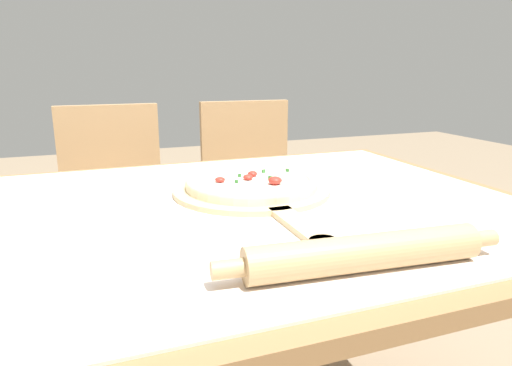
% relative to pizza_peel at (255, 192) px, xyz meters
% --- Properties ---
extents(dining_table, '(1.26, 1.00, 0.75)m').
position_rel_pizza_peel_xyz_m(dining_table, '(-0.04, -0.06, -0.12)').
color(dining_table, olive).
rests_on(dining_table, ground_plane).
extents(towel_cloth, '(1.18, 0.92, 0.00)m').
position_rel_pizza_peel_xyz_m(towel_cloth, '(-0.04, -0.06, -0.01)').
color(towel_cloth, silver).
rests_on(towel_cloth, dining_table).
extents(pizza_peel, '(0.37, 0.56, 0.01)m').
position_rel_pizza_peel_xyz_m(pizza_peel, '(0.00, 0.00, 0.00)').
color(pizza_peel, '#D6B784').
rests_on(pizza_peel, towel_cloth).
extents(pizza, '(0.30, 0.30, 0.04)m').
position_rel_pizza_peel_xyz_m(pizza, '(0.00, 0.02, 0.02)').
color(pizza, beige).
rests_on(pizza, pizza_peel).
extents(rolling_pin, '(0.45, 0.08, 0.05)m').
position_rel_pizza_peel_xyz_m(rolling_pin, '(0.01, -0.43, 0.02)').
color(rolling_pin, tan).
rests_on(rolling_pin, towel_cloth).
extents(chair_left, '(0.40, 0.40, 0.90)m').
position_rel_pizza_peel_xyz_m(chair_left, '(-0.27, 0.80, -0.24)').
color(chair_left, tan).
rests_on(chair_left, ground_plane).
extents(chair_right, '(0.42, 0.42, 0.90)m').
position_rel_pizza_peel_xyz_m(chair_right, '(0.28, 0.80, -0.24)').
color(chair_right, tan).
rests_on(chair_right, ground_plane).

